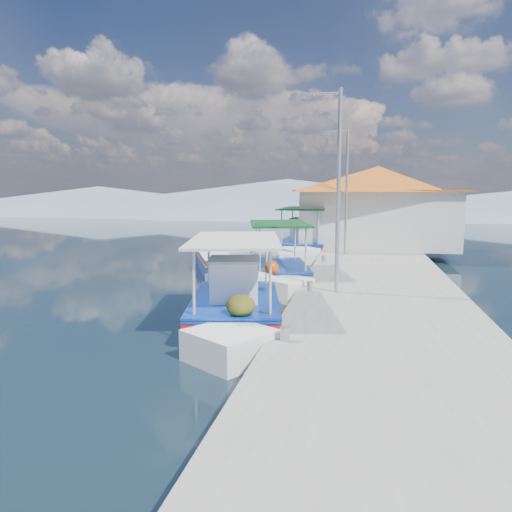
# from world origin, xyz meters

# --- Properties ---
(ground) EXTENTS (160.00, 160.00, 0.00)m
(ground) POSITION_xyz_m (0.00, 0.00, 0.00)
(ground) COLOR black
(ground) RESTS_ON ground
(quay) EXTENTS (5.00, 44.00, 0.50)m
(quay) POSITION_xyz_m (5.90, 6.00, 0.25)
(quay) COLOR #9E9C94
(quay) RESTS_ON ground
(bollards) EXTENTS (0.20, 17.20, 0.30)m
(bollards) POSITION_xyz_m (3.80, 5.25, 0.65)
(bollards) COLOR #A5A8AD
(bollards) RESTS_ON quay
(main_caique) EXTENTS (3.35, 7.62, 2.57)m
(main_caique) POSITION_xyz_m (2.06, -0.24, 0.49)
(main_caique) COLOR white
(main_caique) RESTS_ON ground
(caique_green_canopy) EXTENTS (3.20, 6.78, 2.62)m
(caique_green_canopy) POSITION_xyz_m (2.28, 5.48, 0.39)
(caique_green_canopy) COLOR white
(caique_green_canopy) RESTS_ON ground
(caique_blue_hull) EXTENTS (4.01, 6.61, 1.29)m
(caique_blue_hull) POSITION_xyz_m (-0.44, 7.56, 0.35)
(caique_blue_hull) COLOR navy
(caique_blue_hull) RESTS_ON ground
(caique_far) EXTENTS (2.53, 8.34, 2.92)m
(caique_far) POSITION_xyz_m (2.28, 13.81, 0.54)
(caique_far) COLOR white
(caique_far) RESTS_ON ground
(harbor_building) EXTENTS (10.49, 10.49, 4.40)m
(harbor_building) POSITION_xyz_m (6.20, 15.00, 2.78)
(harbor_building) COLOR silver
(harbor_building) RESTS_ON quay
(lamp_post_near) EXTENTS (1.21, 0.14, 6.00)m
(lamp_post_near) POSITION_xyz_m (4.51, 2.00, 3.85)
(lamp_post_near) COLOR #A5A8AD
(lamp_post_near) RESTS_ON quay
(lamp_post_far) EXTENTS (1.21, 0.14, 6.00)m
(lamp_post_far) POSITION_xyz_m (4.51, 11.00, 3.85)
(lamp_post_far) COLOR #A5A8AD
(lamp_post_far) RESTS_ON quay
(mountain_ridge) EXTENTS (171.40, 96.00, 5.50)m
(mountain_ridge) POSITION_xyz_m (6.54, 56.00, 2.04)
(mountain_ridge) COLOR gray
(mountain_ridge) RESTS_ON ground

